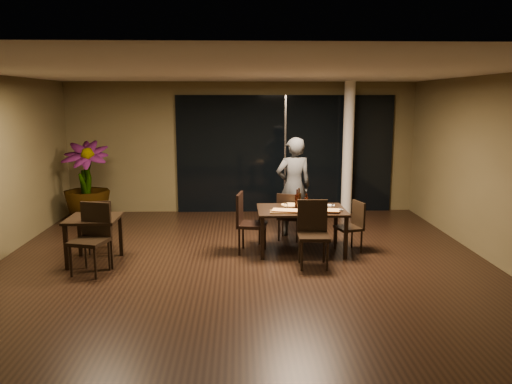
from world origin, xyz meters
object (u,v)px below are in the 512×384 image
object	(u,v)px
chair_side_near	(92,234)
bottle_b	(306,201)
chair_main_right	(353,224)
diner	(294,187)
bottle_c	(299,198)
chair_main_near	(313,230)
side_table	(94,225)
chair_main_far	(289,214)
potted_plant	(86,183)
main_table	(301,213)
chair_side_far	(99,224)
chair_main_left	(247,220)
bottle_a	(297,199)

from	to	relation	value
chair_side_near	bottle_b	size ratio (longest dim) A/B	3.86
chair_main_right	chair_side_near	distance (m)	4.30
diner	bottle_c	size ratio (longest dim) A/B	5.51
chair_main_right	diner	bearing A→B (deg)	-156.40
chair_main_near	side_table	bearing A→B (deg)	178.07
diner	chair_main_far	bearing A→B (deg)	63.19
potted_plant	bottle_b	distance (m)	4.89
chair_main_far	bottle_c	size ratio (longest dim) A/B	2.62
bottle_c	chair_main_far	bearing A→B (deg)	101.91
main_table	chair_side_far	distance (m)	3.46
main_table	diner	bearing A→B (deg)	90.90
side_table	chair_main_far	size ratio (longest dim) A/B	0.88
chair_main_left	bottle_b	xyz separation A→B (m)	(1.02, 0.03, 0.31)
chair_main_left	potted_plant	xyz separation A→B (m)	(-3.36, 2.20, 0.29)
chair_main_far	chair_main_near	xyz separation A→B (m)	(0.24, -1.40, 0.07)
bottle_b	chair_main_left	bearing A→B (deg)	-178.18
diner	main_table	bearing A→B (deg)	80.48
chair_main_near	chair_main_left	bearing A→B (deg)	147.55
main_table	bottle_c	size ratio (longest dim) A/B	4.35
side_table	chair_main_near	world-z (taller)	chair_main_near
chair_main_far	chair_side_far	world-z (taller)	chair_side_far
chair_side_near	bottle_b	distance (m)	3.52
chair_main_near	diner	xyz separation A→B (m)	(-0.11, 1.83, 0.37)
chair_main_right	chair_main_far	bearing A→B (deg)	-138.99
main_table	bottle_b	world-z (taller)	bottle_b
bottle_c	bottle_a	bearing A→B (deg)	-127.40
chair_main_left	bottle_b	bearing A→B (deg)	-78.29
chair_side_far	chair_side_near	size ratio (longest dim) A/B	0.87
chair_main_left	chair_main_right	world-z (taller)	chair_main_left
chair_main_far	potted_plant	distance (m)	4.43
chair_side_far	chair_main_left	bearing A→B (deg)	166.11
bottle_a	bottle_c	xyz separation A→B (m)	(0.04, 0.05, 0.01)
chair_main_far	bottle_b	world-z (taller)	bottle_b
chair_side_far	bottle_b	xyz separation A→B (m)	(3.54, -0.03, 0.37)
main_table	chair_side_far	xyz separation A→B (m)	(-3.46, 0.03, -0.16)
chair_main_right	bottle_c	bearing A→B (deg)	-114.14
chair_main_near	chair_main_left	xyz separation A→B (m)	(-1.03, 0.71, -0.00)
chair_main_right	bottle_b	xyz separation A→B (m)	(-0.82, 0.01, 0.40)
chair_side_far	diner	world-z (taller)	diner
side_table	diner	world-z (taller)	diner
main_table	chair_side_near	bearing A→B (deg)	-164.04
chair_main_right	chair_side_near	xyz separation A→B (m)	(-4.20, -0.94, 0.11)
chair_main_far	potted_plant	bearing A→B (deg)	-2.41
side_table	chair_main_near	distance (m)	3.50
bottle_a	bottle_b	world-z (taller)	bottle_a
chair_main_near	bottle_a	world-z (taller)	bottle_a
main_table	chair_main_right	distance (m)	0.92
main_table	chair_side_far	size ratio (longest dim) A/B	1.62
side_table	diner	bearing A→B (deg)	25.15
chair_main_far	bottle_c	world-z (taller)	bottle_c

